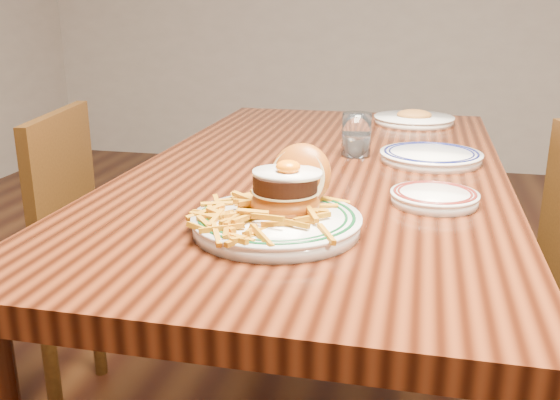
% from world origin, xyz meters
% --- Properties ---
extents(table, '(0.85, 1.60, 0.75)m').
position_xyz_m(table, '(0.00, 0.00, 0.66)').
color(table, black).
rests_on(table, floor).
extents(chair_left, '(0.47, 0.47, 0.86)m').
position_xyz_m(chair_left, '(-0.78, -0.06, 0.46)').
color(chair_left, '#3F250D').
rests_on(chair_left, floor).
extents(main_plate, '(0.29, 0.30, 0.14)m').
position_xyz_m(main_plate, '(0.00, -0.44, 0.79)').
color(main_plate, white).
rests_on(main_plate, table).
extents(side_plate, '(0.17, 0.17, 0.03)m').
position_xyz_m(side_plate, '(0.26, -0.24, 0.77)').
color(side_plate, white).
rests_on(side_plate, table).
extents(rear_plate, '(0.25, 0.25, 0.03)m').
position_xyz_m(rear_plate, '(0.26, 0.10, 0.77)').
color(rear_plate, white).
rests_on(rear_plate, table).
extents(water_glass, '(0.07, 0.07, 0.11)m').
position_xyz_m(water_glass, '(0.07, 0.12, 0.80)').
color(water_glass, white).
rests_on(water_glass, table).
extents(far_plate, '(0.25, 0.25, 0.05)m').
position_xyz_m(far_plate, '(0.21, 0.61, 0.77)').
color(far_plate, white).
rests_on(far_plate, table).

